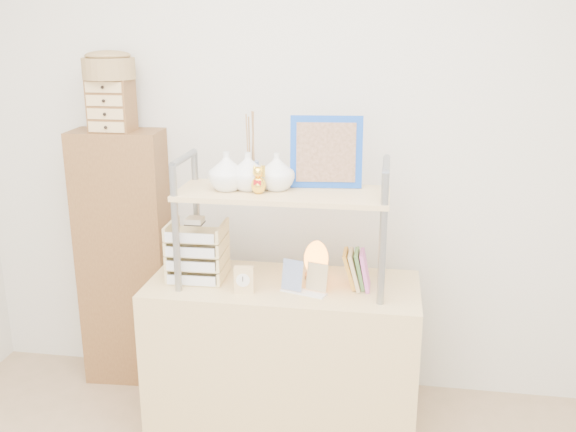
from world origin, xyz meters
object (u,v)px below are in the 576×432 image
Objects in this scene: cabinet at (125,259)px; letter_tray at (197,254)px; desk at (283,359)px; salt_lamp at (316,260)px.

cabinet is 4.68× the size of letter_tray.
desk is 0.89× the size of cabinet.
cabinet reaches higher than salt_lamp.
cabinet is 7.55× the size of salt_lamp.
salt_lamp is at bearing 8.98° from letter_tray.
letter_tray is at bearing -179.35° from desk.
cabinet is at bearing 164.30° from salt_lamp.
salt_lamp is (0.14, 0.08, 0.47)m from desk.
salt_lamp reaches higher than desk.
cabinet is (-0.90, 0.37, 0.30)m from desk.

